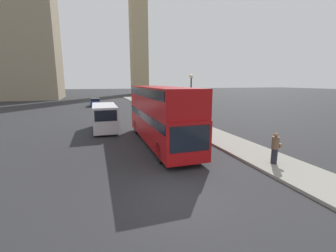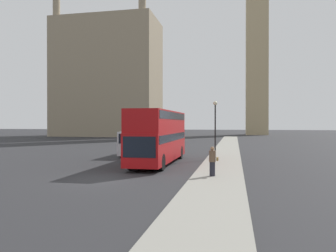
{
  "view_description": "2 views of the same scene",
  "coord_description": "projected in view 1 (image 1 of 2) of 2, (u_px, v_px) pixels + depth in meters",
  "views": [
    {
      "loc": [
        -2.8,
        -7.69,
        4.48
      ],
      "look_at": [
        1.8,
        6.6,
        1.53
      ],
      "focal_mm": 24.0,
      "sensor_mm": 36.0,
      "label": 1
    },
    {
      "loc": [
        7.46,
        -17.45,
        3.18
      ],
      "look_at": [
        0.71,
        15.51,
        2.92
      ],
      "focal_mm": 35.0,
      "sensor_mm": 36.0,
      "label": 2
    }
  ],
  "objects": [
    {
      "name": "ground_plane",
      "position": [
        176.0,
        197.0,
        8.89
      ],
      "size": [
        300.0,
        300.0,
        0.0
      ],
      "primitive_type": "plane",
      "color": "#28282B"
    },
    {
      "name": "street_lamp",
      "position": [
        191.0,
        93.0,
        21.0
      ],
      "size": [
        0.36,
        0.36,
        5.02
      ],
      "color": "black",
      "rests_on": "sidewalk_strip"
    },
    {
      "name": "white_van",
      "position": [
        105.0,
        117.0,
        20.76
      ],
      "size": [
        2.1,
        5.58,
        2.42
      ],
      "color": "silver",
      "rests_on": "ground_plane"
    },
    {
      "name": "sidewalk_strip",
      "position": [
        302.0,
        175.0,
        10.82
      ],
      "size": [
        2.97,
        120.0,
        0.15
      ],
      "color": "gray",
      "rests_on": "ground_plane"
    },
    {
      "name": "building_block_distant",
      "position": [
        2.0,
        40.0,
        55.98
      ],
      "size": [
        25.49,
        14.25,
        35.7
      ],
      "color": "gray",
      "rests_on": "ground_plane"
    },
    {
      "name": "pedestrian",
      "position": [
        275.0,
        148.0,
        12.0
      ],
      "size": [
        0.54,
        0.38,
        1.7
      ],
      "color": "#23232D",
      "rests_on": "sidewalk_strip"
    },
    {
      "name": "red_double_decker_bus",
      "position": [
        160.0,
        112.0,
        16.16
      ],
      "size": [
        2.48,
        10.98,
        4.15
      ],
      "color": "#A80F11",
      "rests_on": "ground_plane"
    },
    {
      "name": "parked_sedan",
      "position": [
        95.0,
        102.0,
        42.51
      ],
      "size": [
        1.8,
        4.76,
        1.47
      ],
      "color": "navy",
      "rests_on": "ground_plane"
    }
  ]
}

